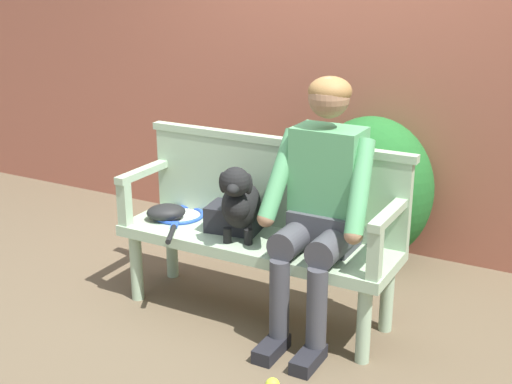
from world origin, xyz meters
TOP-DOWN VIEW (x-y plane):
  - ground_plane at (0.00, 0.00)m, footprint 40.00×40.00m
  - brick_garden_fence at (0.00, 1.37)m, footprint 8.00×0.30m
  - hedge_bush_mid_left at (0.27, 1.03)m, footprint 0.81×0.70m
  - garden_bench at (0.00, 0.00)m, footprint 1.52×0.46m
  - bench_backrest at (0.00, 0.20)m, footprint 1.56×0.06m
  - bench_armrest_left_end at (-0.72, -0.08)m, footprint 0.06×0.46m
  - bench_armrest_right_end at (0.72, -0.08)m, footprint 0.06×0.46m
  - person_seated at (0.37, -0.01)m, footprint 0.56×0.63m
  - dog_on_bench at (-0.06, -0.07)m, footprint 0.28×0.42m
  - tennis_racket at (-0.52, 0.03)m, footprint 0.40×0.57m
  - baseball_glove at (-0.57, -0.02)m, footprint 0.28×0.27m
  - sports_bag at (-0.15, 0.03)m, footprint 0.31×0.24m

SIDE VIEW (x-z plane):
  - ground_plane at x=0.00m, z-range 0.00..0.00m
  - garden_bench at x=0.00m, z-range 0.16..0.62m
  - tennis_racket at x=-0.52m, z-range 0.45..0.48m
  - hedge_bush_mid_left at x=0.27m, z-range 0.00..0.94m
  - baseball_glove at x=-0.57m, z-range 0.46..0.55m
  - sports_bag at x=-0.15m, z-range 0.46..0.60m
  - bench_armrest_left_end at x=-0.72m, z-range 0.52..0.80m
  - bench_armrest_right_end at x=0.72m, z-range 0.52..0.80m
  - dog_on_bench at x=-0.06m, z-range 0.46..0.88m
  - bench_backrest at x=0.00m, z-range 0.46..0.96m
  - person_seated at x=0.37m, z-range 0.07..1.39m
  - brick_garden_fence at x=0.00m, z-range 0.00..2.09m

